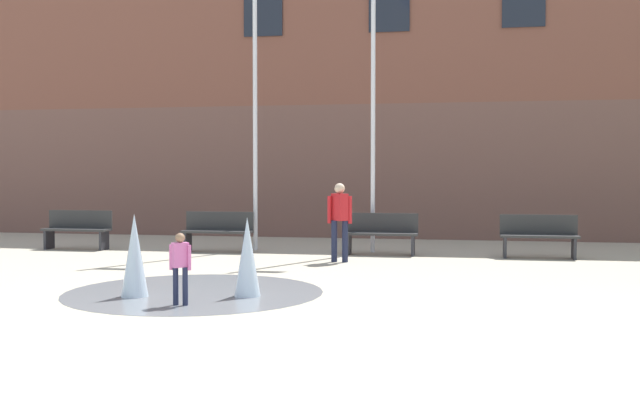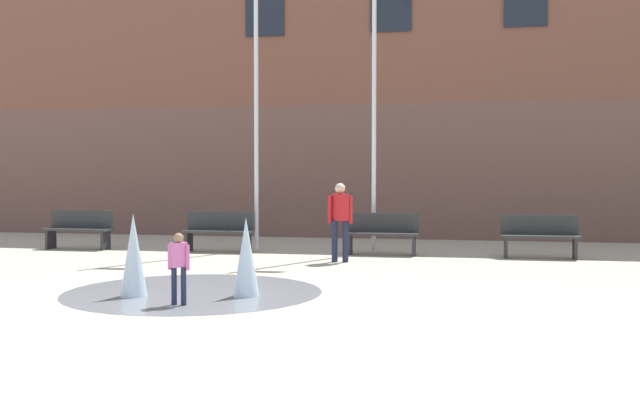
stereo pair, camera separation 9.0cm
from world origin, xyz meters
TOP-DOWN VIEW (x-y plane):
  - library_building at (0.00, 17.86)m, footprint 36.00×6.05m
  - splash_fountain at (-1.96, 4.95)m, footprint 3.88×3.88m
  - park_bench_far_left at (-6.92, 10.75)m, footprint 1.60×0.44m
  - park_bench_left_of_flagpoles at (-3.49, 10.79)m, footprint 1.60×0.44m
  - park_bench_under_right_flagpole at (0.22, 10.89)m, footprint 1.60×0.44m
  - park_bench_near_trashcan at (3.55, 10.89)m, footprint 1.60×0.44m
  - child_with_pink_shirt at (-1.79, 4.13)m, footprint 0.31×0.23m
  - adult_watching at (-0.46, 9.40)m, footprint 0.50×0.39m
  - flagpole_left at (-2.75, 11.40)m, footprint 0.80×0.10m
  - flagpole_right at (0.00, 11.40)m, footprint 0.80×0.10m

SIDE VIEW (x-z plane):
  - splash_fountain at x=-1.96m, z-range -0.16..1.05m
  - park_bench_far_left at x=-6.92m, z-range 0.02..0.93m
  - park_bench_left_of_flagpoles at x=-3.49m, z-range 0.02..0.93m
  - park_bench_under_right_flagpole at x=0.22m, z-range 0.02..0.93m
  - park_bench_near_trashcan at x=3.55m, z-range 0.02..0.93m
  - child_with_pink_shirt at x=-1.79m, z-range 0.09..1.07m
  - adult_watching at x=-0.46m, z-range 0.14..1.73m
  - library_building at x=0.00m, z-range 0.00..8.16m
  - flagpole_right at x=0.00m, z-range 0.24..8.06m
  - flagpole_left at x=-2.75m, z-range 0.25..8.33m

